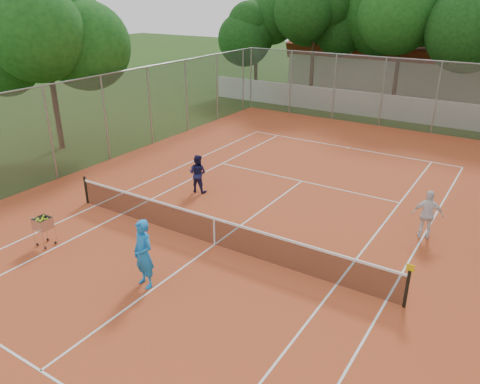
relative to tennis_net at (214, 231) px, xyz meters
The scene contains 12 objects.
ground 0.51m from the tennis_net, ahead, with size 120.00×120.00×0.00m, color #1B370F.
court_pad 0.50m from the tennis_net, ahead, with size 18.00×34.00×0.02m, color #B74923.
court_lines 0.49m from the tennis_net, ahead, with size 10.98×23.78×0.01m, color white.
tennis_net is the anchor object (origin of this frame).
perimeter_fence 1.49m from the tennis_net, ahead, with size 18.00×34.00×4.00m, color slate.
boundary_wall 19.00m from the tennis_net, 90.00° to the left, with size 26.00×0.30×1.50m, color silver.
clubhouse 29.12m from the tennis_net, 93.95° to the left, with size 16.40×9.00×4.40m, color beige.
tropical_trees 22.45m from the tennis_net, 90.00° to the left, with size 29.00×19.00×10.00m, color black.
player_near 2.88m from the tennis_net, 96.04° to the right, with size 0.71×0.47×1.96m, color #197FDA.
player_far_left 4.41m from the tennis_net, 134.03° to the left, with size 0.75×0.58×1.54m, color #191C4C.
player_far_right 6.86m from the tennis_net, 36.52° to the left, with size 0.97×0.40×1.65m, color white.
ball_hopper 5.35m from the tennis_net, 147.06° to the right, with size 0.50×0.50×1.05m, color #B0AEB5.
Camera 1 is at (7.68, -10.54, 7.45)m, focal length 35.00 mm.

